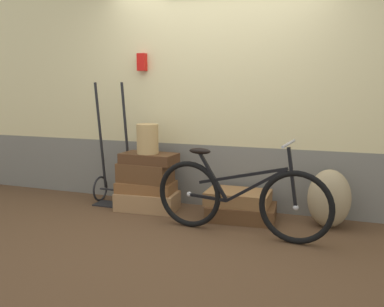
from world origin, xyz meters
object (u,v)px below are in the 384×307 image
(suitcase_0, at_px, (147,201))
(wicker_basket, at_px, (148,139))
(suitcase_4, at_px, (241,212))
(suitcase_3, at_px, (149,158))
(bicycle, at_px, (239,198))
(suitcase_5, at_px, (238,197))
(luggage_trolley, at_px, (114,177))
(suitcase_2, at_px, (145,172))
(burlap_sack, at_px, (329,199))
(suitcase_1, at_px, (146,187))

(suitcase_0, xyz_separation_m, wicker_basket, (0.01, 0.02, 0.71))
(suitcase_4, relative_size, wicker_basket, 2.12)
(suitcase_3, relative_size, bicycle, 0.37)
(suitcase_0, bearing_deg, suitcase_4, -3.85)
(suitcase_5, bearing_deg, suitcase_3, 179.09)
(suitcase_3, distance_m, luggage_trolley, 0.57)
(suitcase_2, xyz_separation_m, wicker_basket, (0.04, -0.01, 0.39))
(luggage_trolley, bearing_deg, wicker_basket, -10.03)
(luggage_trolley, relative_size, bicycle, 0.84)
(luggage_trolley, xyz_separation_m, burlap_sack, (2.45, -0.02, -0.03))
(suitcase_0, xyz_separation_m, suitcase_4, (1.09, 0.02, -0.02))
(burlap_sack, bearing_deg, wicker_basket, -178.05)
(suitcase_2, height_order, suitcase_4, suitcase_2)
(suitcase_3, distance_m, burlap_sack, 1.97)
(suitcase_1, xyz_separation_m, luggage_trolley, (-0.47, 0.08, 0.06))
(suitcase_5, height_order, wicker_basket, wicker_basket)
(suitcase_2, relative_size, burlap_sack, 1.01)
(suitcase_2, relative_size, suitcase_4, 0.84)
(suitcase_4, height_order, suitcase_5, suitcase_5)
(wicker_basket, distance_m, burlap_sack, 2.02)
(suitcase_2, xyz_separation_m, bicycle, (1.20, -0.46, -0.07))
(suitcase_3, height_order, suitcase_5, suitcase_3)
(wicker_basket, bearing_deg, luggage_trolley, 169.97)
(suitcase_0, bearing_deg, burlap_sack, -2.64)
(suitcase_4, bearing_deg, burlap_sack, -0.71)
(burlap_sack, bearing_deg, suitcase_2, -178.37)
(suitcase_0, bearing_deg, suitcase_5, -2.99)
(suitcase_2, relative_size, wicker_basket, 1.78)
(suitcase_0, distance_m, bicycle, 1.27)
(wicker_basket, bearing_deg, suitcase_4, 0.33)
(suitcase_2, xyz_separation_m, luggage_trolley, (-0.46, 0.08, -0.10))
(suitcase_4, distance_m, wicker_basket, 1.31)
(suitcase_2, distance_m, suitcase_4, 1.18)
(suitcase_1, height_order, wicker_basket, wicker_basket)
(suitcase_0, distance_m, suitcase_4, 1.09)
(suitcase_5, bearing_deg, suitcase_1, -179.86)
(suitcase_0, relative_size, suitcase_3, 1.09)
(suitcase_5, height_order, burlap_sack, burlap_sack)
(suitcase_2, height_order, bicycle, bicycle)
(suitcase_3, relative_size, suitcase_5, 0.95)
(suitcase_3, bearing_deg, suitcase_1, -144.34)
(burlap_sack, bearing_deg, suitcase_0, -177.55)
(suitcase_3, relative_size, burlap_sack, 1.07)
(burlap_sack, bearing_deg, luggage_trolley, 179.48)
(suitcase_0, relative_size, burlap_sack, 1.17)
(suitcase_4, distance_m, luggage_trolley, 1.60)
(wicker_basket, bearing_deg, suitcase_2, 167.05)
(suitcase_0, distance_m, burlap_sack, 1.97)
(suitcase_1, relative_size, burlap_sack, 1.10)
(suitcase_0, distance_m, suitcase_3, 0.49)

